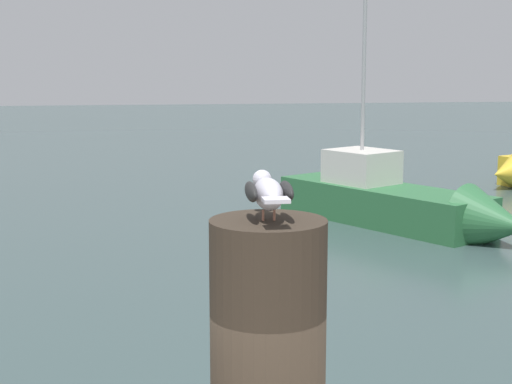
# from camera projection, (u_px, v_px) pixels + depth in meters

# --- Properties ---
(mooring_post) EXTENTS (0.38, 0.38, 1.08)m
(mooring_post) POSITION_uv_depth(u_px,v_px,m) (268.00, 380.00, 2.61)
(mooring_post) COLOR #382D23
(mooring_post) RESTS_ON harbor_quay
(seagull) EXTENTS (0.15, 0.39, 0.14)m
(seagull) POSITION_uv_depth(u_px,v_px,m) (268.00, 192.00, 2.51)
(seagull) COLOR tan
(seagull) RESTS_ON mooring_post
(boat_green) EXTENTS (4.10, 5.69, 5.03)m
(boat_green) POSITION_uv_depth(u_px,v_px,m) (406.00, 204.00, 15.87)
(boat_green) COLOR #2D6B3D
(boat_green) RESTS_ON ground_plane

